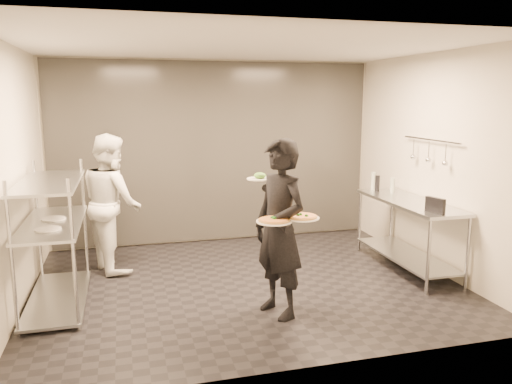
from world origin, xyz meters
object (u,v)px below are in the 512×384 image
object	(u,v)px
pizza_plate_far	(302,217)
bottle_dark	(377,183)
chef	(112,202)
pos_monitor	(435,205)
bottle_green	(373,181)
waiter	(280,229)
bottle_clear	(392,185)
prep_counter	(408,222)
pass_rack	(53,235)
salad_plate	(260,177)
pizza_plate_near	(274,220)

from	to	relation	value
pizza_plate_far	bottle_dark	bearing A→B (deg)	45.05
chef	pos_monitor	size ratio (longest dim) A/B	7.04
chef	bottle_dark	world-z (taller)	chef
chef	pizza_plate_far	distance (m)	2.80
chef	bottle_green	distance (m)	3.64
waiter	pos_monitor	xyz separation A→B (m)	(1.94, 0.20, 0.09)
waiter	bottle_clear	world-z (taller)	waiter
pos_monitor	bottle_green	size ratio (longest dim) A/B	0.98
bottle_green	bottle_dark	world-z (taller)	bottle_green
bottle_green	prep_counter	bearing A→B (deg)	-83.19
pos_monitor	waiter	bearing A→B (deg)	170.32
pizza_plate_far	pass_rack	bearing A→B (deg)	155.95
prep_counter	waiter	bearing A→B (deg)	-155.96
salad_plate	pass_rack	bearing A→B (deg)	164.65
pass_rack	bottle_green	world-z (taller)	pass_rack
waiter	chef	distance (m)	2.55
pos_monitor	prep_counter	bearing A→B (deg)	65.04
prep_counter	waiter	size ratio (longest dim) A/B	0.98
bottle_green	bottle_clear	bearing A→B (deg)	-57.49
prep_counter	salad_plate	xyz separation A→B (m)	(-2.18, -0.59, 0.78)
pass_rack	salad_plate	world-z (taller)	pass_rack
pizza_plate_near	bottle_clear	world-z (taller)	bottle_clear
pass_rack	salad_plate	xyz separation A→B (m)	(2.15, -0.59, 0.64)
bottle_dark	bottle_green	bearing A→B (deg)	94.79
pos_monitor	pass_rack	bearing A→B (deg)	154.83
pass_rack	pos_monitor	bearing A→B (deg)	-9.67
prep_counter	waiter	world-z (taller)	waiter
pass_rack	bottle_green	distance (m)	4.32
pos_monitor	chef	bearing A→B (deg)	138.97
pizza_plate_far	bottle_clear	world-z (taller)	bottle_clear
chef	pizza_plate_far	bearing A→B (deg)	-157.59
pizza_plate_far	bottle_dark	xyz separation A→B (m)	(1.79, 1.80, -0.04)
waiter	salad_plate	xyz separation A→B (m)	(-0.12, 0.32, 0.49)
pos_monitor	bottle_clear	distance (m)	1.28
bottle_dark	salad_plate	bearing A→B (deg)	-148.19
salad_plate	prep_counter	bearing A→B (deg)	15.25
bottle_clear	bottle_dark	xyz separation A→B (m)	(-0.15, 0.15, 0.01)
salad_plate	chef	bearing A→B (deg)	134.18
pizza_plate_far	prep_counter	bearing A→B (deg)	30.20
bottle_dark	chef	bearing A→B (deg)	175.26
pass_rack	pizza_plate_far	world-z (taller)	pass_rack
pizza_plate_near	bottle_green	world-z (taller)	bottle_green
salad_plate	bottle_dark	size ratio (longest dim) A/B	1.24
pizza_plate_far	pos_monitor	xyz separation A→B (m)	(1.76, 0.38, -0.06)
chef	salad_plate	size ratio (longest dim) A/B	6.41
waiter	pizza_plate_far	distance (m)	0.29
pizza_plate_far	chef	bearing A→B (deg)	131.35
pizza_plate_far	salad_plate	size ratio (longest dim) A/B	1.22
pizza_plate_near	bottle_dark	world-z (taller)	bottle_dark
pass_rack	prep_counter	size ratio (longest dim) A/B	0.89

